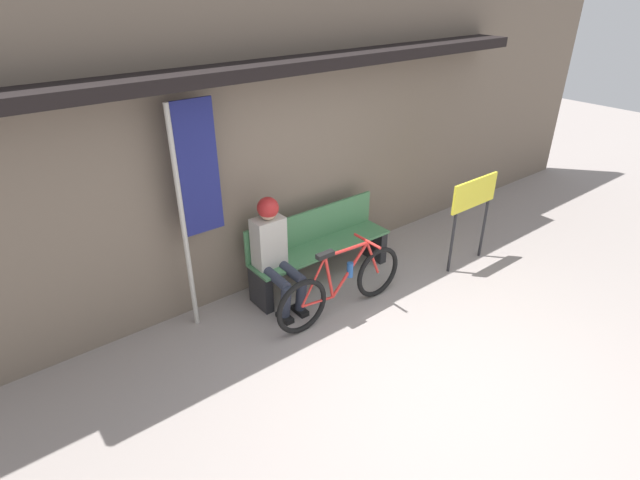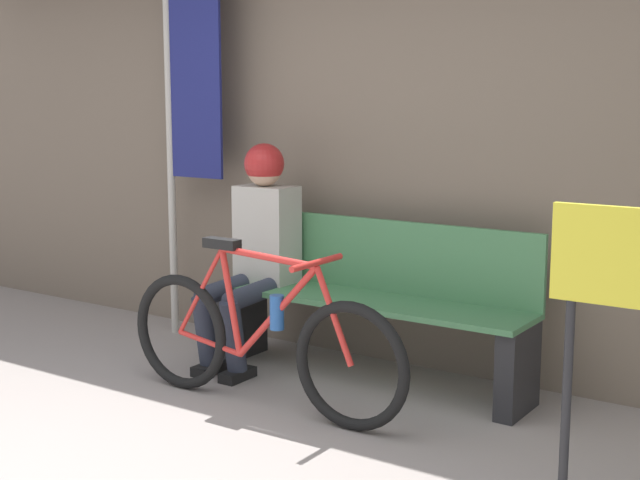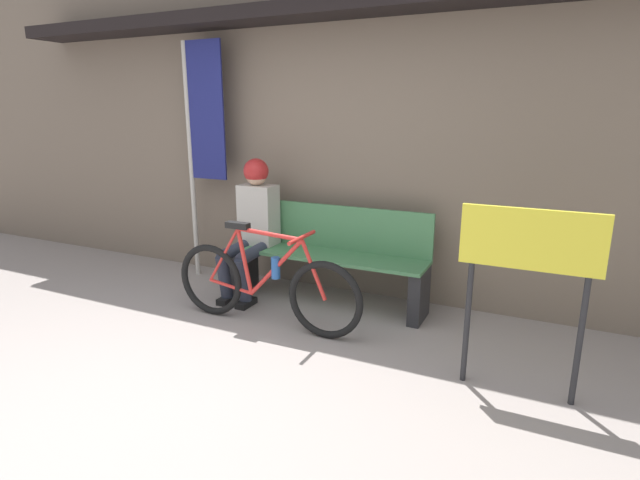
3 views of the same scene
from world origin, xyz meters
name	(u,v)px [view 2 (image 2 of 3)]	position (x,y,z in m)	size (l,w,h in m)	color
storefront_wall	(374,73)	(0.00, 2.38, 1.66)	(12.00, 0.56, 3.20)	#756656
park_bench_near	(372,305)	(0.23, 1.98, 0.42)	(1.82, 0.42, 0.87)	#477F51
bicycle	(260,342)	(0.01, 1.29, 0.34)	(1.68, 0.40, 0.83)	black
person_seated	(257,239)	(-0.47, 1.87, 0.73)	(0.34, 0.63, 1.27)	#2D3342
banner_pole	(186,102)	(-1.19, 2.10, 1.50)	(0.45, 0.05, 2.33)	#B7B2A8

